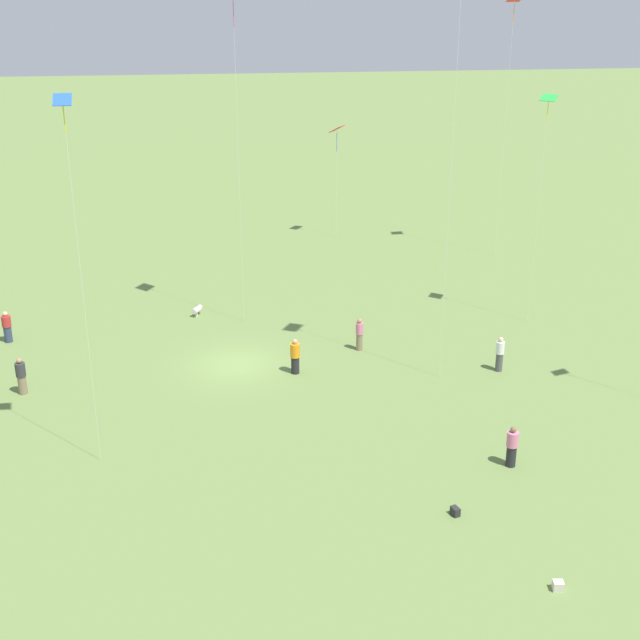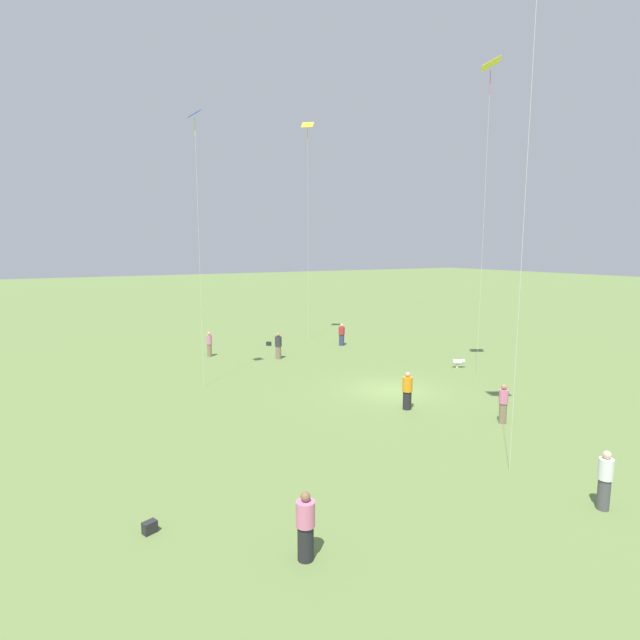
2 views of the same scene
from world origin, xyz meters
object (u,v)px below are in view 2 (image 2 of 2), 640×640
at_px(person_4, 342,335).
at_px(picnic_bag_0, 269,344).
at_px(kite_8, 308,137).
at_px(dog_0, 459,362).
at_px(kite_5, 490,79).
at_px(picnic_bag_2, 150,527).
at_px(person_2, 605,480).
at_px(person_1, 306,527).
at_px(kite_4, 195,138).
at_px(person_3, 407,391).
at_px(person_6, 503,404).
at_px(person_8, 209,344).
at_px(person_0, 278,346).

bearing_deg(person_4, picnic_bag_0, 112.11).
height_order(kite_8, dog_0, kite_8).
distance_m(kite_5, dog_0, 16.11).
xyz_separation_m(dog_0, picnic_bag_2, (-9.42, 20.53, -0.20)).
distance_m(person_2, dog_0, 17.13).
height_order(person_1, kite_8, kite_8).
relative_size(kite_4, picnic_bag_0, 35.03).
bearing_deg(picnic_bag_0, dog_0, -148.88).
bearing_deg(kite_4, picnic_bag_0, -178.68).
xyz_separation_m(kite_5, dog_0, (2.56, -1.18, -15.87)).
distance_m(person_2, kite_4, 22.76).
xyz_separation_m(person_3, kite_8, (18.03, -4.46, 15.09)).
distance_m(person_4, kite_4, 18.52).
xyz_separation_m(person_4, kite_4, (-6.09, 12.62, 12.11)).
bearing_deg(kite_4, person_2, 61.44).
height_order(person_4, person_6, person_6).
distance_m(person_2, person_3, 9.86).
bearing_deg(person_8, person_0, -109.92).
relative_size(person_4, kite_4, 0.12).
height_order(person_1, dog_0, person_1).
bearing_deg(person_0, picnic_bag_0, 68.85).
bearing_deg(person_2, person_0, -13.76).
xyz_separation_m(person_0, person_8, (3.01, 3.84, -0.00)).
height_order(person_1, person_4, person_1).
bearing_deg(kite_8, person_6, -11.47).
height_order(kite_4, picnic_bag_0, kite_4).
distance_m(person_0, kite_8, 16.85).
relative_size(person_1, person_4, 1.03).
bearing_deg(person_4, person_3, -150.02).
bearing_deg(picnic_bag_2, person_4, -43.12).
xyz_separation_m(person_6, kite_8, (21.53, -2.10, 15.10)).
bearing_deg(person_8, dog_0, -112.47).
xyz_separation_m(person_2, kite_8, (27.86, -5.34, 15.08)).
relative_size(kite_5, picnic_bag_0, 42.19).
height_order(person_0, person_4, person_0).
xyz_separation_m(person_3, picnic_bag_2, (-4.65, 12.46, -0.71)).
bearing_deg(kite_5, picnic_bag_2, 18.15).
distance_m(person_2, picnic_bag_2, 12.71).
distance_m(person_4, person_8, 10.12).
distance_m(person_4, dog_0, 10.09).
distance_m(person_3, kite_4, 16.35).
bearing_deg(person_8, person_3, -145.50).
height_order(kite_4, kite_5, kite_5).
height_order(person_1, picnic_bag_0, person_1).
distance_m(person_6, dog_0, 10.06).
bearing_deg(dog_0, person_1, -22.94).
bearing_deg(person_6, person_2, 25.89).
xyz_separation_m(person_1, person_3, (7.67, -9.41, 0.02)).
distance_m(person_6, picnic_bag_0, 20.79).
bearing_deg(person_2, picnic_bag_2, 52.51).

